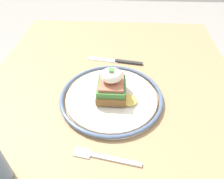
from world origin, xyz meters
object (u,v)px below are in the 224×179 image
at_px(fork, 103,157).
at_px(knife, 119,61).
at_px(sandwich, 112,86).
at_px(plate, 112,97).

distance_m(fork, knife, 0.36).
relative_size(sandwich, knife, 0.56).
bearing_deg(knife, fork, 176.39).
height_order(sandwich, fork, sandwich).
relative_size(fork, knife, 0.79).
distance_m(plate, fork, 0.18).
xyz_separation_m(sandwich, fork, (-0.18, 0.01, -0.05)).
relative_size(plate, fork, 1.89).
bearing_deg(knife, plate, 175.50).
xyz_separation_m(plate, knife, (0.18, -0.01, -0.01)).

